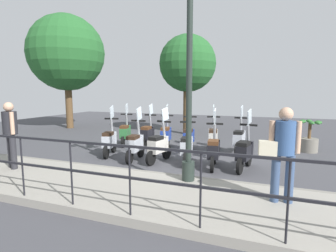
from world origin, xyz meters
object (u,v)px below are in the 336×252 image
Objects in this scene: scooter_near_0 at (245,151)px; scooter_far_2 at (189,137)px; lamp_post_near at (189,81)px; scooter_near_3 at (159,145)px; tree_large at (66,53)px; pedestrian_with_bag at (283,148)px; scooter_far_1 at (213,137)px; scooter_far_5 at (125,132)px; scooter_far_4 at (148,134)px; potted_palm at (309,139)px; scooter_near_2 at (187,146)px; scooter_near_1 at (214,150)px; scooter_far_3 at (166,135)px; pedestrian_distant at (10,130)px; scooter_far_0 at (239,139)px; scooter_near_4 at (135,144)px; tree_distant at (187,64)px; scooter_near_5 at (110,140)px.

scooter_near_0 is 2.48m from scooter_far_2.
lamp_post_near reaches higher than scooter_near_3.
tree_large is 8.92m from scooter_far_2.
scooter_near_0 is at bearing 11.58° from pedestrian_with_bag.
pedestrian_with_bag is at bearing -164.79° from scooter_far_1.
scooter_far_4 is at bearing -105.52° from scooter_far_5.
scooter_near_2 is at bearing 129.27° from potted_palm.
scooter_far_1 is (1.90, 0.37, 0.00)m from scooter_near_1.
lamp_post_near is 2.97× the size of scooter_far_3.
scooter_near_1 and scooter_far_4 have the same top height.
pedestrian_distant is 1.03× the size of scooter_near_0.
scooter_far_5 is (3.82, 5.11, -0.60)m from pedestrian_with_bag.
scooter_near_2 is 2.11m from scooter_far_0.
scooter_near_3 is (-2.89, 4.16, 0.04)m from potted_palm.
scooter_near_0 and scooter_near_1 have the same top height.
lamp_post_near is at bearing 159.31° from scooter_near_0.
tree_large is (6.95, 4.29, 2.89)m from pedestrian_distant.
scooter_near_3 is 1.68m from scooter_far_2.
scooter_far_2 is (-0.19, 1.61, 0.00)m from scooter_far_0.
scooter_near_2 and scooter_far_5 have the same top height.
scooter_far_3 is (1.87, -0.24, 0.00)m from scooter_near_4.
tree_distant is 5.78m from scooter_near_2.
scooter_near_3 is 1.00× the size of scooter_far_0.
scooter_far_2 is at bearing -37.38° from scooter_near_4.
scooter_far_2 is (1.65, 1.14, 0.00)m from scooter_near_1.
scooter_near_4 is 1.00× the size of scooter_far_5.
scooter_near_1 is 1.00× the size of scooter_far_1.
potted_palm is at bearing 150.48° from pedestrian_distant.
scooter_far_5 is (1.75, 3.60, 0.00)m from scooter_near_1.
scooter_far_0 is 3.17m from scooter_far_4.
scooter_near_5 is 1.60m from scooter_far_5.
scooter_near_4 is (-0.21, 1.48, 0.00)m from scooter_near_2.
scooter_near_3 is at bearing 152.06° from pedestrian_distant.
scooter_far_4 is at bearing -36.38° from scooter_near_5.
scooter_near_4 is at bearing 107.49° from scooter_near_3.
scooter_far_2 is at bearing 108.54° from potted_palm.
scooter_far_2 is at bearing -3.80° from scooter_near_3.
scooter_far_3 is (3.88, 3.52, -0.60)m from pedestrian_with_bag.
scooter_far_5 is (0.09, 2.46, 0.00)m from scooter_far_2.
potted_palm is 0.69× the size of scooter_near_1.
scooter_near_4 is at bearing 140.04° from scooter_far_2.
scooter_near_1 is 1.00× the size of scooter_far_3.
tree_distant is at bearing 44.32° from scooter_far_0.
pedestrian_with_bag reaches higher than scooter_near_1.
scooter_near_3 is 2.72m from scooter_far_0.
scooter_far_0 is (-3.19, -2.67, -2.73)m from tree_distant.
lamp_post_near reaches higher than scooter_far_5.
scooter_near_0 is 4.68m from scooter_far_5.
pedestrian_distant reaches higher than scooter_far_2.
scooter_far_3 is at bearing 25.93° from scooter_near_2.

